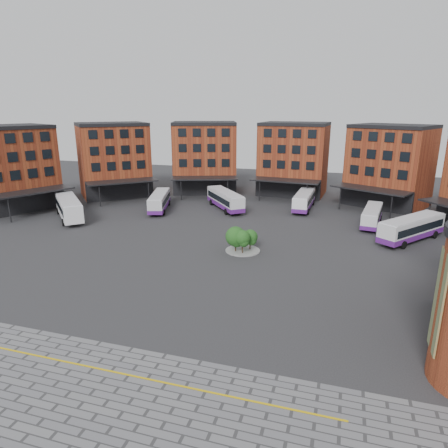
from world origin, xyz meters
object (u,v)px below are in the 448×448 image
(tree_island, at_px, (241,239))
(bus_b, at_px, (159,201))
(bus_c, at_px, (225,199))
(bus_d, at_px, (304,200))
(bus_f, at_px, (412,228))
(bus_e, at_px, (372,216))
(bus_a, at_px, (69,206))

(tree_island, xyz_separation_m, bus_b, (-19.11, 16.41, -0.14))
(bus_c, xyz_separation_m, bus_d, (13.49, 4.07, -0.09))
(bus_d, bearing_deg, tree_island, -99.71)
(bus_c, relative_size, bus_f, 0.98)
(bus_e, bearing_deg, bus_f, -45.12)
(tree_island, distance_m, bus_f, 23.75)
(tree_island, height_order, bus_f, bus_f)
(bus_a, xyz_separation_m, bus_c, (22.47, 13.55, -0.30))
(bus_b, distance_m, bus_e, 35.43)
(bus_b, bearing_deg, bus_f, -24.91)
(bus_b, xyz_separation_m, bus_f, (40.19, -5.44, 0.16))
(tree_island, relative_size, bus_b, 0.40)
(bus_b, bearing_deg, bus_a, -157.98)
(bus_d, height_order, bus_f, bus_f)
(bus_d, bearing_deg, bus_e, -30.81)
(bus_e, bearing_deg, bus_c, -179.28)
(bus_c, distance_m, bus_f, 30.83)
(bus_d, distance_m, bus_f, 20.87)
(tree_island, height_order, bus_d, tree_island)
(bus_a, xyz_separation_m, bus_e, (47.02, 10.39, -0.55))
(tree_island, relative_size, bus_d, 0.39)
(tree_island, bearing_deg, bus_b, 139.36)
(bus_c, height_order, bus_e, bus_c)
(bus_a, height_order, bus_f, bus_a)
(bus_f, bearing_deg, bus_b, -149.42)
(bus_a, distance_m, bus_b, 14.98)
(bus_d, relative_size, bus_f, 1.02)
(bus_b, bearing_deg, bus_d, 1.30)
(bus_b, xyz_separation_m, bus_c, (10.87, 4.08, 0.12))
(bus_c, bearing_deg, bus_b, 162.10)
(bus_b, distance_m, bus_d, 25.68)
(bus_c, distance_m, bus_d, 14.09)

